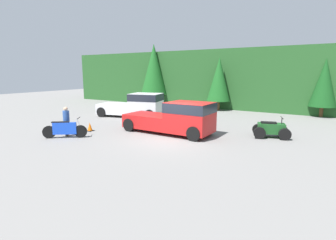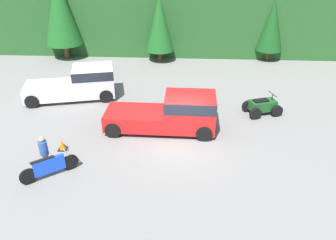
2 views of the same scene
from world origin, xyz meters
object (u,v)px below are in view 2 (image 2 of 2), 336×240
at_px(pickup_truck_red, 173,112).
at_px(pickup_truck_second, 80,82).
at_px(dirt_bike, 49,167).
at_px(rider_person, 44,153).
at_px(traffic_cone, 62,145).
at_px(quad_atv, 262,106).

distance_m(pickup_truck_red, pickup_truck_second, 6.92).
bearing_deg(dirt_bike, pickup_truck_second, 59.64).
bearing_deg(pickup_truck_second, rider_person, -98.21).
bearing_deg(rider_person, pickup_truck_red, -5.03).
relative_size(pickup_truck_red, rider_person, 3.27).
height_order(pickup_truck_second, traffic_cone, pickup_truck_second).
height_order(pickup_truck_second, dirt_bike, pickup_truck_second).
bearing_deg(pickup_truck_red, quad_atv, 23.52).
xyz_separation_m(quad_atv, rider_person, (-10.23, -5.86, 0.47)).
bearing_deg(dirt_bike, rider_person, 90.25).
distance_m(pickup_truck_red, dirt_bike, 6.47).
xyz_separation_m(quad_atv, traffic_cone, (-10.15, -4.22, -0.21)).
bearing_deg(quad_atv, dirt_bike, -165.65).
height_order(pickup_truck_second, rider_person, pickup_truck_second).
bearing_deg(dirt_bike, quad_atv, -5.22).
relative_size(quad_atv, traffic_cone, 4.06).
bearing_deg(pickup_truck_red, pickup_truck_second, 149.09).
bearing_deg(pickup_truck_second, traffic_cone, -95.97).
relative_size(quad_atv, rider_person, 1.29).
height_order(pickup_truck_red, dirt_bike, pickup_truck_red).
relative_size(pickup_truck_second, rider_person, 3.30).
height_order(rider_person, traffic_cone, rider_person).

